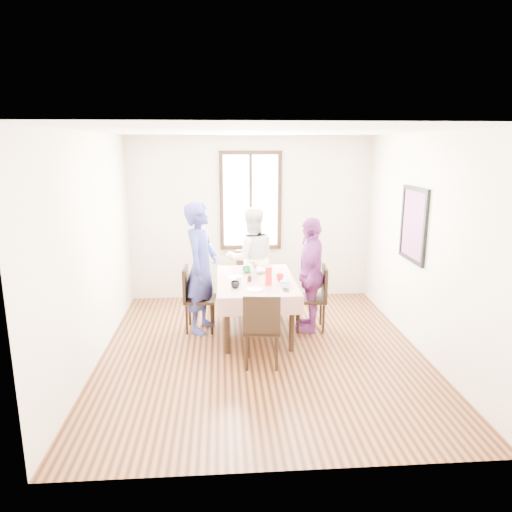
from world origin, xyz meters
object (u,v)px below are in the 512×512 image
Objects in this scene: dining_table at (256,306)px; chair_far at (251,280)px; person_right at (310,274)px; chair_near at (262,328)px; chair_left at (200,299)px; chair_right at (310,298)px; person_far at (251,259)px; person_left at (201,268)px.

dining_table is 1.00m from chair_far.
person_right is at bearing 122.47° from chair_far.
chair_near is at bearing -90.00° from dining_table.
dining_table is 0.79m from chair_left.
chair_near reaches higher than dining_table.
person_far is at bearing 45.15° from chair_right.
chair_left is at bearing 108.08° from person_left.
person_far is 1.20m from person_right.
chair_right is 1.23m from chair_far.
person_far is 1.01× the size of person_right.
chair_near is at bearing -128.42° from person_left.
chair_left and chair_right have the same top height.
chair_right is at bearing 123.23° from chair_far.
person_left reaches higher than person_far.
chair_far is at bearing -97.87° from person_far.
person_left is at bearing 40.47° from person_far.
chair_far is 0.50× the size of person_left.
person_right reaches higher than dining_table.
person_left is at bearing 169.72° from dining_table.
chair_left is 1.56m from person_right.
person_right is (0.75, 0.05, 0.43)m from dining_table.
person_far reaches higher than chair_near.
chair_right and chair_near have the same top height.
chair_right is at bearing 59.29° from chair_near.
chair_near is (0.77, -1.14, 0.00)m from chair_left.
dining_table is 0.78m from chair_right.
person_right is at bearing 95.62° from chair_right.
chair_far is at bearing -22.97° from person_left.
chair_near is 0.50× the size of person_left.
person_far is at bearing -127.42° from person_right.
chair_left is at bearing 169.99° from dining_table.
person_left is 1.11× the size of person_far.
person_left is at bearing 43.19° from chair_far.
chair_far is (0.00, 1.00, 0.08)m from dining_table.
person_left reaches higher than person_right.
chair_right is 1.26m from person_far.
chair_near is 1.33m from person_right.
person_right reaches higher than chair_right.
chair_near is (0.00, -2.00, 0.00)m from chair_far.
person_right is (0.75, -0.94, -0.01)m from person_far.
chair_near is 1.43m from person_left.
dining_table is at bearing 84.24° from chair_far.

